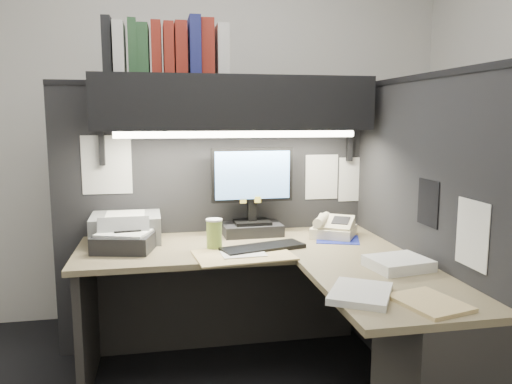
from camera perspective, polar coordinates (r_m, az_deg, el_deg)
The scene contains 21 objects.
wall_back at distance 3.60m, azimuth -6.25°, elevation 7.34°, with size 3.50×0.04×2.70m, color silver.
wall_front at distance 0.66m, azimuth 15.81°, elevation 1.98°, with size 3.50×0.04×2.70m, color silver.
partition_back at distance 3.10m, azimuth -4.66°, elevation -3.08°, with size 1.90×0.06×1.60m, color black.
partition_right at distance 2.67m, azimuth 18.03°, elevation -5.34°, with size 0.06×1.50×1.60m, color black.
desk at distance 2.41m, azimuth 7.76°, elevation -15.49°, with size 1.70×1.53×0.73m.
overhead_shelf at distance 2.87m, azimuth -2.51°, elevation 10.09°, with size 1.55×0.34×0.30m, color black.
task_light_tube at distance 2.73m, azimuth -2.05°, elevation 6.60°, with size 0.04×0.04×1.32m, color white.
monitor at distance 2.93m, azimuth -0.44°, elevation -1.00°, with size 0.48×0.22×0.52m.
keyboard at distance 2.64m, azimuth 0.80°, elevation -6.39°, with size 0.45×0.15×0.02m, color black.
mousepad at distance 2.89m, azimuth 9.32°, elevation -5.37°, with size 0.24×0.22×0.00m, color navy.
mouse at distance 2.91m, azimuth 9.56°, elevation -4.83°, with size 0.07×0.11×0.04m, color black.
telephone at distance 2.96m, azimuth 8.87°, elevation -4.14°, with size 0.23×0.24×0.10m, color beige.
coffee_cup at distance 2.65m, azimuth -4.79°, elevation -4.93°, with size 0.08×0.08×0.15m, color #AFC04D.
printer at distance 2.91m, azimuth -14.62°, elevation -3.98°, with size 0.38×0.32×0.15m, color gray.
notebook_stack at distance 2.71m, azimuth -14.80°, elevation -5.57°, with size 0.29×0.24×0.09m, color black.
open_folder at distance 2.53m, azimuth -1.44°, elevation -7.21°, with size 0.48×0.32×0.01m, color tan.
paper_stack_a at distance 2.41m, azimuth 15.95°, elevation -7.85°, with size 0.26×0.22×0.05m, color white.
paper_stack_b at distance 2.02m, azimuth 11.87°, elevation -11.27°, with size 0.22×0.28×0.03m, color white.
manila_stack at distance 2.01m, azimuth 19.23°, elevation -11.86°, with size 0.21×0.26×0.02m, color tan.
binder_row at distance 2.87m, azimuth -10.04°, elevation 15.79°, with size 0.66×0.25×0.31m.
pinned_papers at distance 2.77m, azimuth 4.22°, elevation 0.87°, with size 1.76×1.31×0.51m.
Camera 1 is at (-0.30, -2.09, 1.42)m, focal length 35.00 mm.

